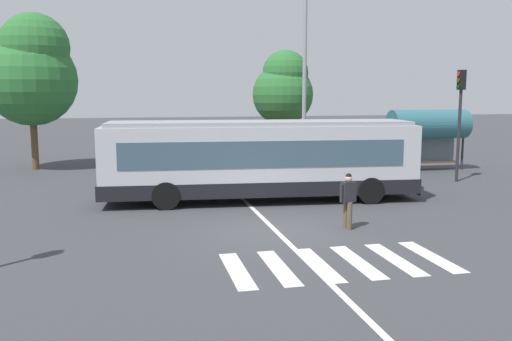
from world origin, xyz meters
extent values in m
plane|color=#3D3D42|center=(0.00, 0.00, 0.00)|extent=(160.00, 160.00, 0.00)
cylinder|color=black|center=(4.67, 5.48, 0.50)|extent=(1.02, 0.38, 1.00)
cylinder|color=black|center=(4.47, 3.14, 0.50)|extent=(1.02, 0.38, 1.00)
cylinder|color=black|center=(-2.85, 6.10, 0.50)|extent=(1.02, 0.38, 1.00)
cylinder|color=black|center=(-3.05, 3.76, 0.50)|extent=(1.02, 0.38, 1.00)
cube|color=silver|center=(0.57, 4.64, 1.62)|extent=(11.96, 3.51, 2.55)
cube|color=black|center=(0.57, 4.64, 0.62)|extent=(12.08, 3.54, 0.55)
cube|color=#3D5666|center=(0.57, 4.64, 1.93)|extent=(10.55, 3.44, 0.96)
cube|color=#3D5666|center=(6.45, 4.16, 1.83)|extent=(0.22, 2.24, 1.63)
cube|color=black|center=(6.45, 4.16, 2.72)|extent=(0.22, 1.94, 0.28)
cube|color=#99999E|center=(0.57, 4.64, 2.98)|extent=(11.47, 3.26, 0.16)
cube|color=#28282B|center=(6.57, 4.15, 0.43)|extent=(0.33, 2.55, 0.36)
cylinder|color=brown|center=(2.17, -0.15, 0.42)|extent=(0.16, 0.16, 0.85)
cylinder|color=brown|center=(2.20, -0.35, 0.42)|extent=(0.16, 0.16, 0.85)
cube|color=#232328|center=(2.18, -0.25, 1.15)|extent=(0.44, 0.33, 0.60)
cylinder|color=#232328|center=(1.95, -0.29, 1.12)|extent=(0.10, 0.10, 0.55)
cylinder|color=#232328|center=(2.42, -0.21, 1.12)|extent=(0.10, 0.10, 0.55)
sphere|color=tan|center=(2.18, -0.25, 1.56)|extent=(0.22, 0.22, 0.22)
sphere|color=black|center=(2.18, -0.25, 1.63)|extent=(0.19, 0.19, 0.19)
cylinder|color=black|center=(-4.96, 17.68, 0.32)|extent=(0.26, 0.66, 0.64)
cylinder|color=black|center=(-3.30, 17.83, 0.32)|extent=(0.26, 0.66, 0.64)
cylinder|color=black|center=(-4.71, 14.90, 0.32)|extent=(0.26, 0.66, 0.64)
cylinder|color=black|center=(-3.04, 15.05, 0.32)|extent=(0.26, 0.66, 0.64)
cube|color=#196B70|center=(-4.00, 16.37, 0.64)|extent=(2.22, 4.65, 0.52)
cube|color=#3D5666|center=(-4.00, 16.28, 1.12)|extent=(1.79, 2.30, 0.44)
cube|color=#196B70|center=(-4.00, 16.28, 1.30)|extent=(1.70, 2.11, 0.09)
cylinder|color=black|center=(-2.44, 17.35, 0.32)|extent=(0.22, 0.65, 0.64)
cylinder|color=black|center=(-0.77, 17.41, 0.32)|extent=(0.22, 0.65, 0.64)
cylinder|color=black|center=(-2.34, 14.57, 0.32)|extent=(0.22, 0.65, 0.64)
cylinder|color=black|center=(-0.67, 14.62, 0.32)|extent=(0.22, 0.65, 0.64)
cube|color=#38383D|center=(-1.56, 15.99, 0.64)|extent=(1.97, 4.56, 0.52)
cube|color=#3D5666|center=(-1.55, 15.90, 1.12)|extent=(1.67, 2.21, 0.44)
cube|color=#38383D|center=(-1.55, 15.90, 1.30)|extent=(1.60, 2.03, 0.09)
cylinder|color=black|center=(0.19, 17.82, 0.32)|extent=(0.25, 0.65, 0.64)
cylinder|color=black|center=(1.86, 17.95, 0.32)|extent=(0.25, 0.65, 0.64)
cylinder|color=black|center=(0.42, 15.04, 0.32)|extent=(0.25, 0.65, 0.64)
cylinder|color=black|center=(2.08, 15.17, 0.32)|extent=(0.25, 0.65, 0.64)
cube|color=black|center=(1.14, 16.49, 0.64)|extent=(2.18, 4.63, 0.52)
cube|color=#3D5666|center=(1.15, 16.40, 1.12)|extent=(1.77, 2.28, 0.44)
cube|color=black|center=(1.15, 16.40, 1.30)|extent=(1.68, 2.10, 0.09)
cylinder|color=black|center=(3.20, 17.46, 0.32)|extent=(0.21, 0.64, 0.64)
cylinder|color=black|center=(4.87, 17.49, 0.32)|extent=(0.21, 0.64, 0.64)
cylinder|color=black|center=(3.25, 14.67, 0.32)|extent=(0.21, 0.64, 0.64)
cylinder|color=black|center=(4.93, 14.70, 0.32)|extent=(0.21, 0.64, 0.64)
cube|color=#AD1E1E|center=(4.06, 16.08, 0.64)|extent=(1.90, 4.53, 0.52)
cube|color=#3D5666|center=(4.06, 15.99, 1.12)|extent=(1.64, 2.19, 0.44)
cube|color=#AD1E1E|center=(4.06, 15.99, 1.30)|extent=(1.57, 2.01, 0.09)
cylinder|color=#28282B|center=(10.61, 7.05, 2.13)|extent=(0.14, 0.14, 4.26)
cube|color=black|center=(10.61, 7.05, 4.71)|extent=(0.28, 0.32, 0.90)
cylinder|color=red|center=(10.44, 7.05, 4.98)|extent=(0.04, 0.20, 0.20)
cylinder|color=#463707|center=(10.44, 7.05, 4.68)|extent=(0.04, 0.20, 0.20)
cylinder|color=#093B10|center=(10.44, 7.05, 4.38)|extent=(0.04, 0.20, 0.20)
cylinder|color=#28282B|center=(9.07, 10.67, 1.15)|extent=(0.12, 0.12, 2.30)
cylinder|color=#28282B|center=(13.26, 10.67, 1.15)|extent=(0.12, 0.12, 2.30)
cube|color=slate|center=(11.16, 11.37, 1.26)|extent=(4.02, 0.04, 1.93)
cylinder|color=#2D6670|center=(11.16, 10.67, 2.48)|extent=(4.28, 1.54, 1.54)
cube|color=#4C3823|center=(11.16, 10.67, 0.45)|extent=(3.35, 0.36, 0.08)
cylinder|color=#939399|center=(4.24, 10.69, 5.04)|extent=(0.20, 0.20, 10.08)
cylinder|color=brown|center=(-9.38, 15.73, 1.55)|extent=(0.36, 0.36, 3.10)
sphere|color=#2D7033|center=(-9.38, 15.73, 4.79)|extent=(4.84, 4.84, 4.84)
sphere|color=#2D7033|center=(-9.08, 15.52, 6.48)|extent=(3.63, 3.63, 3.63)
cylinder|color=brown|center=(5.75, 20.14, 1.29)|extent=(0.36, 0.36, 2.58)
sphere|color=#2D7033|center=(5.75, 20.14, 4.01)|extent=(4.09, 4.09, 4.09)
sphere|color=#2D7033|center=(5.87, 19.98, 5.45)|extent=(3.07, 3.07, 3.07)
cube|color=silver|center=(-1.83, -3.35, 0.00)|extent=(0.45, 2.70, 0.01)
cube|color=silver|center=(-0.82, -3.35, 0.00)|extent=(0.45, 2.70, 0.01)
cube|color=silver|center=(0.18, -3.35, 0.00)|extent=(0.45, 2.70, 0.01)
cube|color=silver|center=(1.18, -3.35, 0.00)|extent=(0.45, 2.70, 0.01)
cube|color=silver|center=(2.18, -3.35, 0.00)|extent=(0.45, 2.70, 0.01)
cube|color=silver|center=(3.18, -3.35, 0.00)|extent=(0.45, 2.70, 0.01)
cube|color=silver|center=(-0.01, 2.00, 0.00)|extent=(0.16, 24.00, 0.01)
camera|label=1|loc=(-4.05, -15.30, 4.09)|focal=37.91mm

